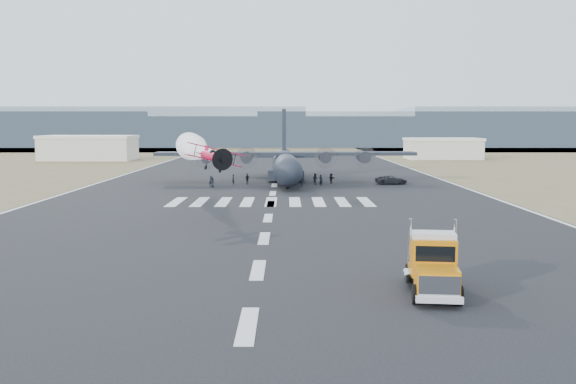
{
  "coord_description": "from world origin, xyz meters",
  "views": [
    {
      "loc": [
        1.89,
        -30.42,
        9.79
      ],
      "look_at": [
        2.05,
        24.1,
        4.0
      ],
      "focal_mm": 40.0,
      "sensor_mm": 36.0,
      "label": 1
    }
  ],
  "objects_px": {
    "support_vehicle": "(391,180)",
    "crew_a": "(321,180)",
    "hangar_right": "(443,148)",
    "aerobatic_biplane": "(213,156)",
    "transport_aircraft": "(285,163)",
    "crew_g": "(233,179)",
    "crew_f": "(331,178)",
    "crew_b": "(211,181)",
    "crew_d": "(247,179)",
    "crew_e": "(212,182)",
    "crew_h": "(315,179)",
    "semi_truck": "(433,263)",
    "hangar_left": "(89,148)",
    "crew_c": "(302,181)"
  },
  "relations": [
    {
      "from": "hangar_left",
      "to": "transport_aircraft",
      "type": "distance_m",
      "value": 85.2
    },
    {
      "from": "hangar_left",
      "to": "semi_truck",
      "type": "height_order",
      "value": "hangar_left"
    },
    {
      "from": "hangar_right",
      "to": "crew_g",
      "type": "xyz_separation_m",
      "value": [
        -52.75,
        -76.32,
        -2.19
      ]
    },
    {
      "from": "aerobatic_biplane",
      "to": "crew_h",
      "type": "bearing_deg",
      "value": 58.36
    },
    {
      "from": "aerobatic_biplane",
      "to": "crew_f",
      "type": "height_order",
      "value": "aerobatic_biplane"
    },
    {
      "from": "crew_g",
      "to": "aerobatic_biplane",
      "type": "bearing_deg",
      "value": 0.83
    },
    {
      "from": "hangar_left",
      "to": "crew_e",
      "type": "distance_m",
      "value": 87.32
    },
    {
      "from": "semi_truck",
      "to": "crew_c",
      "type": "relative_size",
      "value": 4.83
    },
    {
      "from": "support_vehicle",
      "to": "crew_g",
      "type": "distance_m",
      "value": 25.84
    },
    {
      "from": "crew_h",
      "to": "semi_truck",
      "type": "bearing_deg",
      "value": 143.66
    },
    {
      "from": "transport_aircraft",
      "to": "crew_d",
      "type": "height_order",
      "value": "transport_aircraft"
    },
    {
      "from": "crew_d",
      "to": "crew_g",
      "type": "distance_m",
      "value": 2.32
    },
    {
      "from": "hangar_right",
      "to": "crew_e",
      "type": "xyz_separation_m",
      "value": [
        -55.6,
        -81.29,
        -2.23
      ]
    },
    {
      "from": "support_vehicle",
      "to": "crew_h",
      "type": "relative_size",
      "value": 2.78
    },
    {
      "from": "hangar_left",
      "to": "crew_e",
      "type": "height_order",
      "value": "hangar_left"
    },
    {
      "from": "aerobatic_biplane",
      "to": "crew_g",
      "type": "height_order",
      "value": "aerobatic_biplane"
    },
    {
      "from": "aerobatic_biplane",
      "to": "crew_b",
      "type": "relative_size",
      "value": 3.9
    },
    {
      "from": "crew_e",
      "to": "crew_d",
      "type": "bearing_deg",
      "value": -89.55
    },
    {
      "from": "hangar_right",
      "to": "support_vehicle",
      "type": "distance_m",
      "value": 80.87
    },
    {
      "from": "crew_d",
      "to": "crew_g",
      "type": "height_order",
      "value": "crew_d"
    },
    {
      "from": "hangar_left",
      "to": "crew_e",
      "type": "bearing_deg",
      "value": -60.94
    },
    {
      "from": "support_vehicle",
      "to": "crew_d",
      "type": "distance_m",
      "value": 23.53
    },
    {
      "from": "crew_a",
      "to": "crew_h",
      "type": "xyz_separation_m",
      "value": [
        -0.82,
        2.18,
        0.0
      ]
    },
    {
      "from": "support_vehicle",
      "to": "crew_a",
      "type": "bearing_deg",
      "value": 95.84
    },
    {
      "from": "support_vehicle",
      "to": "crew_f",
      "type": "relative_size",
      "value": 3.03
    },
    {
      "from": "hangar_right",
      "to": "crew_b",
      "type": "bearing_deg",
      "value": -125.37
    },
    {
      "from": "crew_c",
      "to": "crew_d",
      "type": "bearing_deg",
      "value": -37.1
    },
    {
      "from": "crew_a",
      "to": "semi_truck",
      "type": "bearing_deg",
      "value": 135.44
    },
    {
      "from": "hangar_right",
      "to": "crew_f",
      "type": "height_order",
      "value": "hangar_right"
    },
    {
      "from": "semi_truck",
      "to": "crew_d",
      "type": "height_order",
      "value": "semi_truck"
    },
    {
      "from": "semi_truck",
      "to": "crew_g",
      "type": "xyz_separation_m",
      "value": [
        -17.17,
        67.52,
        -0.94
      ]
    },
    {
      "from": "hangar_left",
      "to": "semi_truck",
      "type": "xyz_separation_m",
      "value": [
        62.41,
        -138.83,
        -1.65
      ]
    },
    {
      "from": "hangar_left",
      "to": "crew_c",
      "type": "height_order",
      "value": "hangar_left"
    },
    {
      "from": "crew_b",
      "to": "crew_h",
      "type": "distance_m",
      "value": 16.75
    },
    {
      "from": "hangar_left",
      "to": "crew_g",
      "type": "height_order",
      "value": "hangar_left"
    },
    {
      "from": "aerobatic_biplane",
      "to": "transport_aircraft",
      "type": "distance_m",
      "value": 44.26
    },
    {
      "from": "semi_truck",
      "to": "support_vehicle",
      "type": "relative_size",
      "value": 1.59
    },
    {
      "from": "hangar_left",
      "to": "crew_f",
      "type": "xyz_separation_m",
      "value": [
        61.37,
        -69.66,
        -2.57
      ]
    },
    {
      "from": "transport_aircraft",
      "to": "crew_g",
      "type": "distance_m",
      "value": 10.31
    },
    {
      "from": "hangar_right",
      "to": "crew_g",
      "type": "height_order",
      "value": "hangar_right"
    },
    {
      "from": "support_vehicle",
      "to": "crew_a",
      "type": "height_order",
      "value": "crew_a"
    },
    {
      "from": "support_vehicle",
      "to": "crew_b",
      "type": "distance_m",
      "value": 29.22
    },
    {
      "from": "crew_b",
      "to": "crew_h",
      "type": "bearing_deg",
      "value": -46.91
    },
    {
      "from": "hangar_right",
      "to": "crew_c",
      "type": "bearing_deg",
      "value": -117.58
    },
    {
      "from": "crew_h",
      "to": "crew_b",
      "type": "bearing_deg",
      "value": 57.52
    },
    {
      "from": "aerobatic_biplane",
      "to": "transport_aircraft",
      "type": "relative_size",
      "value": 0.14
    },
    {
      "from": "crew_f",
      "to": "crew_g",
      "type": "distance_m",
      "value": 16.21
    },
    {
      "from": "hangar_right",
      "to": "crew_a",
      "type": "height_order",
      "value": "hangar_right"
    },
    {
      "from": "crew_g",
      "to": "crew_b",
      "type": "bearing_deg",
      "value": -52.36
    },
    {
      "from": "hangar_left",
      "to": "crew_e",
      "type": "xyz_separation_m",
      "value": [
        42.4,
        -76.29,
        -2.63
      ]
    }
  ]
}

